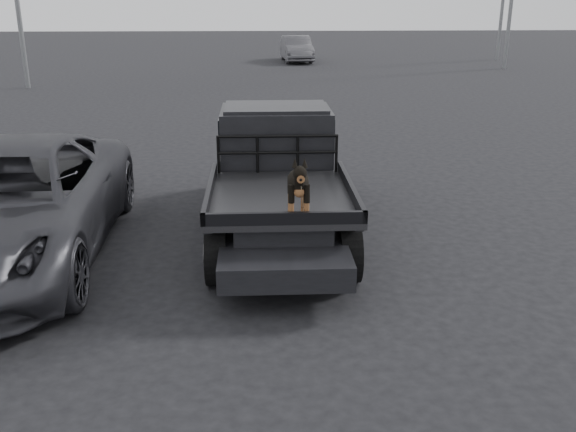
{
  "coord_description": "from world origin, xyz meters",
  "views": [
    {
      "loc": [
        -0.6,
        -6.62,
        3.45
      ],
      "look_at": [
        -0.28,
        -0.1,
        1.19
      ],
      "focal_mm": 40.0,
      "sensor_mm": 36.0,
      "label": 1
    }
  ],
  "objects_px": {
    "parked_suv": "(7,204)",
    "flatbed_ute": "(278,205)",
    "dog": "(298,187)",
    "distant_car_a": "(296,49)"
  },
  "relations": [
    {
      "from": "parked_suv",
      "to": "flatbed_ute",
      "type": "bearing_deg",
      "value": 10.21
    },
    {
      "from": "parked_suv",
      "to": "distant_car_a",
      "type": "bearing_deg",
      "value": 76.66
    },
    {
      "from": "flatbed_ute",
      "to": "parked_suv",
      "type": "height_order",
      "value": "parked_suv"
    },
    {
      "from": "flatbed_ute",
      "to": "dog",
      "type": "bearing_deg",
      "value": -84.5
    },
    {
      "from": "flatbed_ute",
      "to": "dog",
      "type": "height_order",
      "value": "dog"
    },
    {
      "from": "dog",
      "to": "parked_suv",
      "type": "xyz_separation_m",
      "value": [
        -3.84,
        1.05,
        -0.5
      ]
    },
    {
      "from": "flatbed_ute",
      "to": "distant_car_a",
      "type": "relative_size",
      "value": 1.33
    },
    {
      "from": "dog",
      "to": "distant_car_a",
      "type": "bearing_deg",
      "value": 86.52
    },
    {
      "from": "dog",
      "to": "parked_suv",
      "type": "bearing_deg",
      "value": 164.7
    },
    {
      "from": "dog",
      "to": "parked_suv",
      "type": "distance_m",
      "value": 4.01
    }
  ]
}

